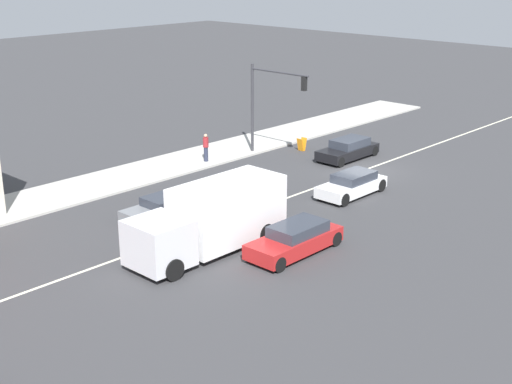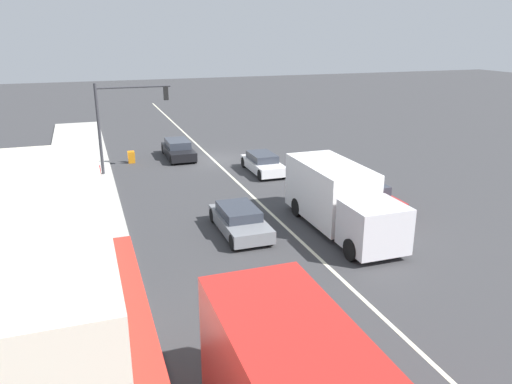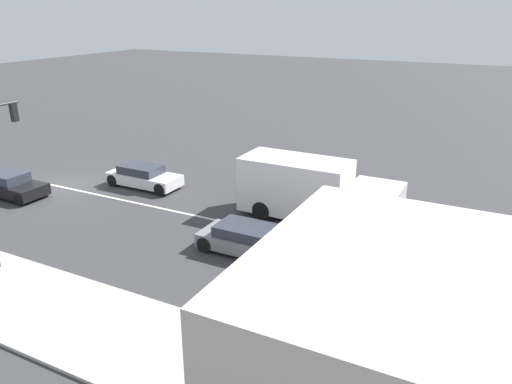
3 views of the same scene
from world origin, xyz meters
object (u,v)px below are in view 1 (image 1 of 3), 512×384
at_px(pedestrian, 206,147).
at_px(hatchback_red, 295,239).
at_px(suv_grey, 166,208).
at_px(suv_black, 348,149).
at_px(warning_aframe_sign, 302,144).
at_px(traffic_signal_main, 269,96).
at_px(van_white, 352,184).
at_px(delivery_truck, 213,218).

height_order(pedestrian, hatchback_red, pedestrian).
xyz_separation_m(suv_grey, suv_black, (0.00, -14.69, 0.03)).
relative_size(pedestrian, suv_grey, 0.40).
bearing_deg(hatchback_red, warning_aframe_sign, -51.08).
xyz_separation_m(traffic_signal_main, warning_aframe_sign, (-0.58, -2.54, -3.47)).
distance_m(suv_grey, van_white, 10.07).
bearing_deg(pedestrian, traffic_signal_main, -116.19).
height_order(van_white, suv_black, suv_black).
height_order(pedestrian, van_white, pedestrian).
bearing_deg(van_white, delivery_truck, 90.00).
bearing_deg(suv_grey, warning_aframe_sign, -76.74).
bearing_deg(traffic_signal_main, van_white, 162.73).
relative_size(warning_aframe_sign, delivery_truck, 0.11).
xyz_separation_m(delivery_truck, suv_black, (4.40, -15.75, -0.86)).
bearing_deg(traffic_signal_main, hatchback_red, 136.60).
xyz_separation_m(pedestrian, warning_aframe_sign, (-2.40, -6.24, -0.60)).
distance_m(pedestrian, suv_grey, 9.81).
height_order(pedestrian, warning_aframe_sign, pedestrian).
relative_size(delivery_truck, van_white, 1.78).
bearing_deg(suv_black, hatchback_red, 117.96).
distance_m(pedestrian, delivery_truck, 13.57).
bearing_deg(pedestrian, suv_black, -130.40).
height_order(suv_grey, van_white, van_white).
relative_size(suv_black, hatchback_red, 0.96).
distance_m(pedestrian, suv_black, 8.87).
xyz_separation_m(traffic_signal_main, pedestrian, (1.82, 3.70, -2.88)).
bearing_deg(pedestrian, van_white, -173.73).
relative_size(traffic_signal_main, van_white, 1.33).
xyz_separation_m(warning_aframe_sign, van_white, (-7.74, 5.12, 0.18)).
bearing_deg(hatchback_red, pedestrian, -27.77).
distance_m(warning_aframe_sign, suv_black, 3.39).
bearing_deg(hatchback_red, traffic_signal_main, -43.40).
height_order(van_white, hatchback_red, hatchback_red).
xyz_separation_m(warning_aframe_sign, suv_grey, (-3.34, 14.18, 0.16)).
distance_m(suv_grey, suv_black, 14.69).
bearing_deg(van_white, traffic_signal_main, -17.27).
distance_m(suv_grey, hatchback_red, 7.29).
distance_m(traffic_signal_main, van_white, 9.32).
bearing_deg(suv_grey, pedestrian, -54.11).
distance_m(warning_aframe_sign, suv_grey, 14.57).
bearing_deg(delivery_truck, warning_aframe_sign, -63.06).
bearing_deg(delivery_truck, pedestrian, -41.56).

